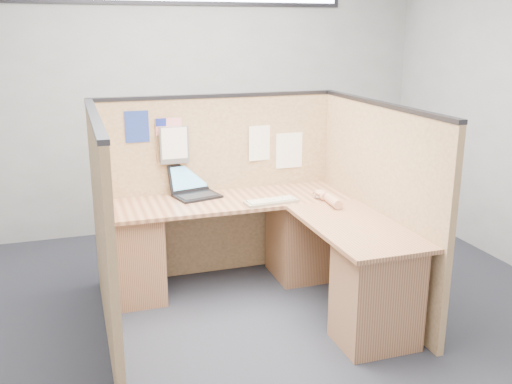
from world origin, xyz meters
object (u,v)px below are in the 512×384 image
object	(u,v)px
l_desk	(266,254)
keyboard	(271,201)
mouse	(320,196)
laptop	(195,188)

from	to	relation	value
l_desk	keyboard	world-z (taller)	keyboard
keyboard	mouse	world-z (taller)	mouse
l_desk	keyboard	bearing A→B (deg)	60.14
l_desk	keyboard	size ratio (longest dim) A/B	4.52
l_desk	mouse	distance (m)	0.66
l_desk	mouse	world-z (taller)	mouse
keyboard	l_desk	bearing A→B (deg)	-125.05
laptop	mouse	xyz separation A→B (m)	(0.93, -0.40, -0.04)
mouse	keyboard	bearing A→B (deg)	180.00
laptop	mouse	size ratio (longest dim) A/B	3.78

